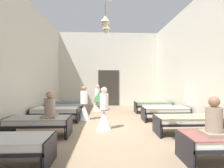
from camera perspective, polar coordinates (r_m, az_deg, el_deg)
The scene contains 15 objects.
ground_plane at distance 6.62m, azimuth 0.05°, elevation -14.17°, with size 7.27×11.81×0.10m, color #8C755B.
room_shell at distance 7.81m, azimuth -0.41°, elevation 6.94°, with size 7.07×11.41×4.96m.
bed_left_row_0 at distance 4.25m, azimuth -31.90°, elevation -16.20°, with size 1.90×0.84×0.57m.
bed_left_row_1 at distance 5.92m, azimuth -22.65°, elevation -11.20°, with size 1.90×0.84×0.57m.
bed_right_row_1 at distance 6.13m, azimuth 22.74°, elevation -10.78°, with size 1.90×0.84×0.57m.
bed_left_row_2 at distance 7.70m, azimuth -17.71°, elevation -8.33°, with size 1.90×0.84×0.57m.
bed_right_row_2 at distance 7.87m, azimuth 16.78°, elevation -8.13°, with size 1.90×0.84×0.57m.
bed_left_row_3 at distance 9.53m, azimuth -14.68°, elevation -6.51°, with size 1.90×0.84×0.57m.
bed_right_row_3 at distance 9.66m, azimuth 13.05°, elevation -6.40°, with size 1.90×0.84×0.57m.
nurse_near_aisle at distance 10.00m, azimuth -4.68°, elevation -5.60°, with size 0.52×0.52×1.49m.
nurse_mid_aisle at distance 6.19m, azimuth -2.56°, elevation -9.74°, with size 0.52×0.52×1.49m.
nurse_far_aisle at distance 7.72m, azimuth -9.03°, elevation -7.59°, with size 0.52×0.52×1.49m.
patient_seated_primary at distance 5.70m, azimuth -19.49°, elevation -7.27°, with size 0.44×0.44×0.80m.
patient_seated_secondary at distance 4.18m, azimuth 30.08°, elevation -10.38°, with size 0.44×0.44×0.80m.
potted_plant at distance 9.95m, azimuth -4.30°, elevation -3.66°, with size 0.58×0.58×1.41m.
Camera 1 is at (-0.28, -6.38, 1.69)m, focal length 28.27 mm.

